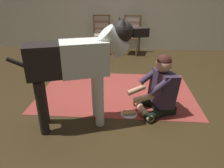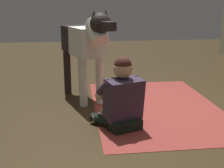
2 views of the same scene
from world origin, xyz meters
TOP-DOWN VIEW (x-y plane):
  - ground_plane at (0.00, 0.00)m, footprint 14.34×14.34m
  - area_rug at (-0.18, 0.27)m, footprint 2.49×1.65m
  - person_sitting_on_floor at (0.43, -0.29)m, footprint 0.68×0.60m
  - large_dog at (-0.56, -0.65)m, footprint 1.51×0.67m
  - hot_dog_on_plate at (0.04, -0.43)m, footprint 0.22×0.22m

SIDE VIEW (x-z plane):
  - ground_plane at x=0.00m, z-range 0.00..0.00m
  - area_rug at x=-0.18m, z-range 0.00..0.01m
  - hot_dog_on_plate at x=0.04m, z-range 0.00..0.06m
  - person_sitting_on_floor at x=0.43m, z-range -0.07..0.74m
  - large_dog at x=-0.56m, z-range 0.18..1.45m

